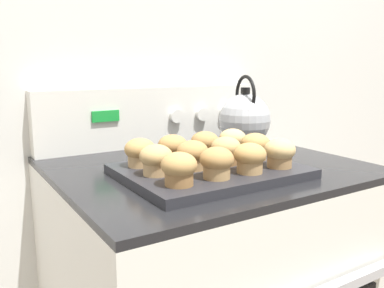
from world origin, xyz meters
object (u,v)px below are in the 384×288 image
at_px(muffin_r1_c0, 156,159).
at_px(muffin_r2_c0, 140,152).
at_px(muffin_r0_c1, 217,162).
at_px(muffin_r1_c1, 193,155).
at_px(muffin_r0_c3, 280,153).
at_px(muffin_pan, 210,171).
at_px(muffin_r2_c3, 233,141).
at_px(muffin_r1_c2, 226,150).
at_px(muffin_r1_c3, 255,146).
at_px(muffin_r0_c0, 179,168).
at_px(tea_kettle, 244,119).
at_px(muffin_r2_c1, 173,148).
at_px(muffin_r2_c2, 205,144).
at_px(muffin_r0_c2, 250,158).

bearing_deg(muffin_r1_c0, muffin_r2_c0, 88.34).
distance_m(muffin_r0_c1, muffin_r1_c1, 0.09).
xyz_separation_m(muffin_r0_c1, muffin_r0_c3, (0.18, -0.00, 0.00)).
relative_size(muffin_pan, muffin_r2_c3, 5.59).
bearing_deg(muffin_r1_c2, muffin_r1_c3, 1.45).
distance_m(muffin_r1_c1, muffin_r1_c3, 0.19).
height_order(muffin_r0_c0, muffin_r2_c0, same).
bearing_deg(muffin_r0_c0, muffin_r0_c1, 1.20).
bearing_deg(tea_kettle, muffin_r1_c3, -123.83).
bearing_deg(muffin_r2_c1, muffin_r2_c2, -0.16).
bearing_deg(muffin_r1_c2, muffin_r2_c2, 88.92).
bearing_deg(muffin_r1_c0, muffin_pan, -1.20).
distance_m(muffin_r0_c0, muffin_r1_c3, 0.29).
height_order(muffin_r0_c3, muffin_r1_c1, same).
height_order(muffin_pan, muffin_r2_c1, muffin_r2_c1).
bearing_deg(muffin_r0_c3, muffin_r2_c0, 146.52).
bearing_deg(muffin_r1_c1, muffin_r0_c2, -45.53).
relative_size(muffin_pan, muffin_r0_c3, 5.59).
height_order(muffin_r0_c3, tea_kettle, tea_kettle).
bearing_deg(muffin_r2_c1, muffin_r1_c0, -135.36).
distance_m(muffin_r0_c2, muffin_r1_c1, 0.13).
distance_m(muffin_r1_c2, muffin_r2_c2, 0.09).
relative_size(muffin_r1_c1, muffin_r2_c2, 1.00).
xyz_separation_m(muffin_r1_c3, muffin_r2_c1, (-0.19, 0.09, 0.00)).
xyz_separation_m(muffin_r1_c1, tea_kettle, (0.35, 0.25, 0.03)).
height_order(muffin_r0_c2, muffin_r2_c2, same).
bearing_deg(muffin_r2_c0, muffin_r0_c1, -62.68).
relative_size(muffin_r0_c1, muffin_r0_c2, 1.00).
xyz_separation_m(muffin_r1_c2, muffin_r2_c0, (-0.18, 0.09, 0.00)).
distance_m(muffin_r0_c2, muffin_r2_c2, 0.19).
bearing_deg(muffin_r0_c1, muffin_r1_c3, 26.35).
relative_size(muffin_r0_c1, muffin_r1_c0, 1.00).
bearing_deg(muffin_r0_c3, muffin_pan, 146.69).
xyz_separation_m(muffin_r2_c1, tea_kettle, (0.35, 0.15, 0.03)).
bearing_deg(muffin_r2_c2, muffin_r0_c0, -135.09).
bearing_deg(muffin_r0_c1, muffin_r1_c0, 136.16).
relative_size(muffin_r0_c3, muffin_r2_c0, 1.00).
distance_m(muffin_pan, muffin_r1_c1, 0.07).
distance_m(muffin_pan, muffin_r0_c1, 0.11).
bearing_deg(muffin_r1_c0, tea_kettle, 28.76).
relative_size(muffin_r0_c3, muffin_r2_c1, 1.00).
distance_m(muffin_r2_c1, muffin_r2_c2, 0.10).
relative_size(muffin_r1_c1, muffin_r2_c3, 1.00).
relative_size(muffin_r1_c2, muffin_r2_c0, 1.00).
bearing_deg(muffin_r2_c3, tea_kettle, 43.00).
bearing_deg(muffin_r2_c0, muffin_r2_c1, 1.57).
distance_m(muffin_pan, muffin_r2_c0, 0.17).
xyz_separation_m(muffin_pan, muffin_r0_c1, (-0.04, -0.09, 0.05)).
xyz_separation_m(muffin_r0_c1, muffin_r2_c2, (0.09, 0.18, 0.00)).
height_order(muffin_pan, muffin_r1_c1, muffin_r1_c1).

